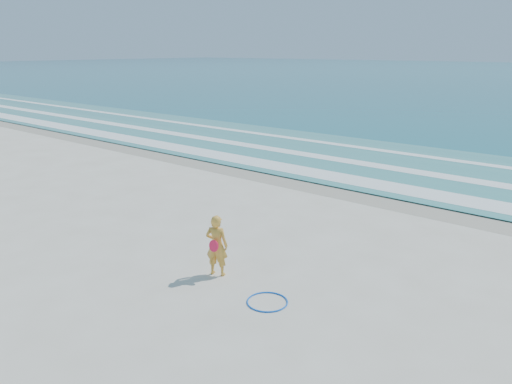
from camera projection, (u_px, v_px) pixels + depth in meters
The scene contains 8 objects.
ground at pixel (134, 261), 12.33m from camera, with size 400.00×400.00×0.00m, color silver.
wet_sand at pixel (328, 186), 18.96m from camera, with size 400.00×2.40×0.00m, color #B2A893.
shallow at pixel (387, 163), 22.64m from camera, with size 400.00×10.00×0.01m, color #59B7AD.
foam_near at pixel (346, 179), 19.91m from camera, with size 400.00×1.40×0.01m, color white.
foam_mid at pixel (379, 166), 22.05m from camera, with size 400.00×0.90×0.01m, color white.
foam_far at pixel (410, 154), 24.48m from camera, with size 400.00×0.60×0.01m, color white.
hoop at pixel (267, 302), 10.31m from camera, with size 0.86×0.86×0.03m, color blue.
woman at pixel (217, 245), 11.40m from camera, with size 0.62×0.52×1.45m.
Camera 1 is at (9.61, -6.79, 5.06)m, focal length 35.00 mm.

